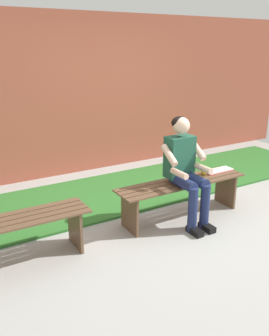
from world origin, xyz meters
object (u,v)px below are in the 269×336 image
(bench_near, at_px, (182,190))
(book_open, at_px, (218,171))
(person_seated, at_px, (185,166))
(apple, at_px, (204,172))

(bench_near, height_order, book_open, book_open)
(person_seated, distance_m, book_open, 0.74)
(person_seated, xyz_separation_m, apple, (-0.43, -0.15, -0.19))
(person_seated, xyz_separation_m, book_open, (-0.69, -0.16, -0.22))
(person_seated, relative_size, apple, 15.48)
(apple, xyz_separation_m, book_open, (-0.26, -0.01, -0.03))
(bench_near, height_order, person_seated, person_seated)
(bench_near, relative_size, book_open, 4.20)
(bench_near, bearing_deg, book_open, -174.83)
(bench_near, xyz_separation_m, book_open, (-0.65, -0.06, 0.13))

